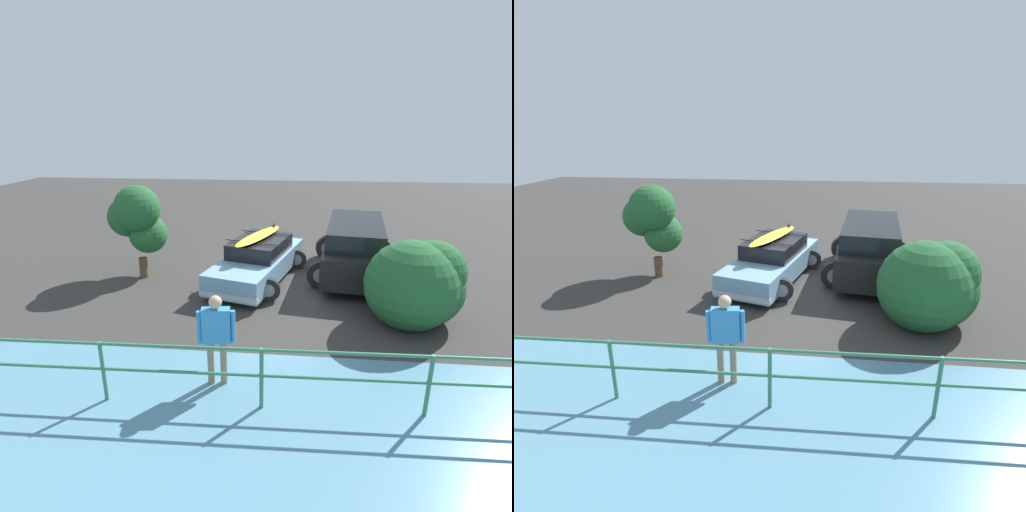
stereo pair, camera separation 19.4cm
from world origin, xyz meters
TOP-DOWN VIEW (x-y plane):
  - ground_plane at (0.00, 0.00)m, footprint 44.00×44.00m
  - sedan_car at (0.51, 0.27)m, footprint 3.00×4.69m
  - suv_car at (-2.45, -0.41)m, footprint 3.00×4.84m
  - person_bystander at (0.78, 5.55)m, footprint 0.68×0.26m
  - railing_fence at (-0.08, 6.15)m, footprint 10.87×0.32m
  - bush_near_left at (4.17, 0.30)m, footprint 1.80×1.57m
  - bush_near_right at (-3.50, 2.60)m, footprint 2.38×2.72m

SIDE VIEW (x-z plane):
  - ground_plane at x=0.00m, z-range -0.02..0.00m
  - sedan_car at x=0.51m, z-range -0.16..1.37m
  - railing_fence at x=-0.08m, z-range 0.21..1.35m
  - suv_car at x=-2.45m, z-range 0.04..1.76m
  - bush_near_right at x=-3.50m, z-range -0.14..2.01m
  - person_bystander at x=0.78m, z-range 0.18..1.94m
  - bush_near_left at x=4.17m, z-range 0.32..3.18m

